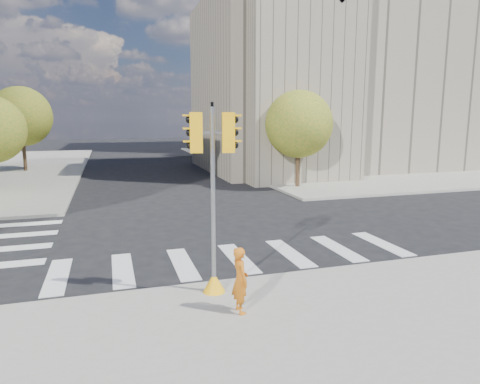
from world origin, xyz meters
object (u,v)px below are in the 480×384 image
(lamp_far, at_px, (229,116))
(photographer, at_px, (240,280))
(traffic_signal, at_px, (213,215))
(lamp_near, at_px, (282,116))

(lamp_far, bearing_deg, photographer, -105.24)
(lamp_far, relative_size, traffic_signal, 1.73)
(traffic_signal, xyz_separation_m, photographer, (0.29, -1.28, -1.24))
(lamp_near, relative_size, photographer, 5.35)
(lamp_near, xyz_separation_m, photographer, (-9.26, -19.99, -3.67))
(lamp_far, distance_m, traffic_signal, 34.17)
(lamp_near, bearing_deg, traffic_signal, -117.05)
(lamp_far, height_order, photographer, lamp_far)
(lamp_far, bearing_deg, lamp_near, -90.00)
(traffic_signal, relative_size, photographer, 3.09)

